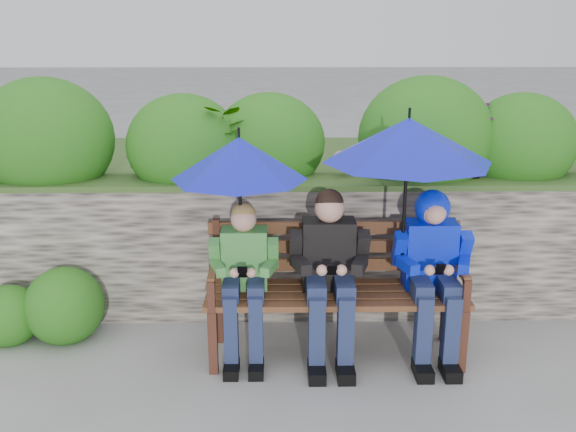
{
  "coord_description": "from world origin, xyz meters",
  "views": [
    {
      "loc": [
        -0.06,
        -3.75,
        2.1
      ],
      "look_at": [
        0.0,
        0.1,
        0.95
      ],
      "focal_mm": 40.0,
      "sensor_mm": 36.0,
      "label": 1
    }
  ],
  "objects_px": {
    "boy_right": "(432,261)",
    "umbrella_left": "(239,158)",
    "umbrella_right": "(408,140)",
    "park_bench": "(335,281)",
    "boy_left": "(244,273)",
    "boy_middle": "(329,268)"
  },
  "relations": [
    {
      "from": "park_bench",
      "to": "umbrella_right",
      "type": "xyz_separation_m",
      "value": [
        0.42,
        -0.05,
        0.93
      ]
    },
    {
      "from": "park_bench",
      "to": "boy_right",
      "type": "relative_size",
      "value": 1.51
    },
    {
      "from": "boy_left",
      "to": "umbrella_right",
      "type": "bearing_deg",
      "value": 1.33
    },
    {
      "from": "boy_left",
      "to": "boy_right",
      "type": "bearing_deg",
      "value": 0.25
    },
    {
      "from": "boy_middle",
      "to": "boy_right",
      "type": "relative_size",
      "value": 1.01
    },
    {
      "from": "boy_middle",
      "to": "umbrella_right",
      "type": "relative_size",
      "value": 1.07
    },
    {
      "from": "boy_left",
      "to": "boy_right",
      "type": "distance_m",
      "value": 1.2
    },
    {
      "from": "boy_middle",
      "to": "umbrella_left",
      "type": "distance_m",
      "value": 0.89
    },
    {
      "from": "boy_right",
      "to": "umbrella_left",
      "type": "distance_m",
      "value": 1.39
    },
    {
      "from": "umbrella_right",
      "to": "umbrella_left",
      "type": "bearing_deg",
      "value": 178.09
    },
    {
      "from": "umbrella_left",
      "to": "umbrella_right",
      "type": "distance_m",
      "value": 1.03
    },
    {
      "from": "park_bench",
      "to": "boy_right",
      "type": "distance_m",
      "value": 0.64
    },
    {
      "from": "park_bench",
      "to": "boy_left",
      "type": "bearing_deg",
      "value": -173.34
    },
    {
      "from": "boy_left",
      "to": "boy_middle",
      "type": "relative_size",
      "value": 0.92
    },
    {
      "from": "boy_right",
      "to": "umbrella_right",
      "type": "xyz_separation_m",
      "value": [
        -0.19,
        0.02,
        0.77
      ]
    },
    {
      "from": "umbrella_left",
      "to": "boy_right",
      "type": "bearing_deg",
      "value": -2.45
    },
    {
      "from": "park_bench",
      "to": "umbrella_right",
      "type": "relative_size",
      "value": 1.6
    },
    {
      "from": "umbrella_left",
      "to": "park_bench",
      "type": "bearing_deg",
      "value": 1.05
    },
    {
      "from": "boy_right",
      "to": "umbrella_left",
      "type": "height_order",
      "value": "umbrella_left"
    },
    {
      "from": "park_bench",
      "to": "boy_right",
      "type": "xyz_separation_m",
      "value": [
        0.61,
        -0.06,
        0.16
      ]
    },
    {
      "from": "boy_middle",
      "to": "umbrella_left",
      "type": "xyz_separation_m",
      "value": [
        -0.56,
        0.07,
        0.69
      ]
    },
    {
      "from": "boy_left",
      "to": "boy_middle",
      "type": "bearing_deg",
      "value": -0.92
    }
  ]
}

